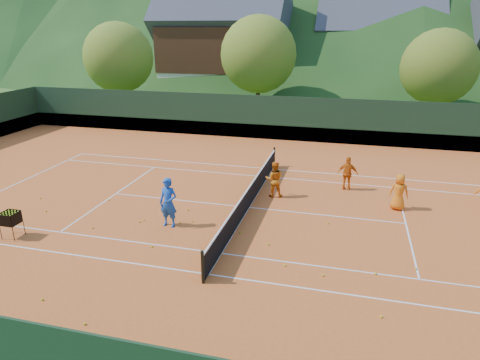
% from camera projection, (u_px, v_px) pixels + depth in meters
% --- Properties ---
extents(ground, '(400.00, 400.00, 0.00)m').
position_uv_depth(ground, '(249.00, 208.00, 18.46)').
color(ground, '#315219').
rests_on(ground, ground).
extents(clay_court, '(40.00, 24.00, 0.02)m').
position_uv_depth(clay_court, '(249.00, 208.00, 18.46)').
color(clay_court, '#C4551F').
rests_on(clay_court, ground).
extents(coach, '(0.75, 0.52, 1.96)m').
position_uv_depth(coach, '(168.00, 203.00, 16.42)').
color(coach, '#1B4FB3').
rests_on(coach, clay_court).
extents(student_a, '(0.90, 0.76, 1.65)m').
position_uv_depth(student_a, '(274.00, 179.00, 19.41)').
color(student_a, orange).
rests_on(student_a, clay_court).
extents(student_b, '(0.96, 0.44, 1.62)m').
position_uv_depth(student_b, '(348.00, 173.00, 20.22)').
color(student_b, orange).
rests_on(student_b, clay_court).
extents(student_c, '(0.84, 0.62, 1.57)m').
position_uv_depth(student_c, '(399.00, 192.00, 18.02)').
color(student_c, orange).
rests_on(student_c, clay_court).
extents(tennis_ball_0, '(0.07, 0.07, 0.07)m').
position_uv_depth(tennis_ball_0, '(192.00, 221.00, 17.04)').
color(tennis_ball_0, '#BDD423').
rests_on(tennis_ball_0, clay_court).
extents(tennis_ball_1, '(0.07, 0.07, 0.07)m').
position_uv_depth(tennis_ball_1, '(42.00, 300.00, 12.15)').
color(tennis_ball_1, '#BDD423').
rests_on(tennis_ball_1, clay_court).
extents(tennis_ball_2, '(0.07, 0.07, 0.07)m').
position_uv_depth(tennis_ball_2, '(416.00, 269.00, 13.71)').
color(tennis_ball_2, '#BDD423').
rests_on(tennis_ball_2, clay_court).
extents(tennis_ball_3, '(0.07, 0.07, 0.07)m').
position_uv_depth(tennis_ball_3, '(40.00, 198.00, 19.37)').
color(tennis_ball_3, '#BDD423').
rests_on(tennis_ball_3, clay_court).
extents(tennis_ball_4, '(0.07, 0.07, 0.07)m').
position_uv_depth(tennis_ball_4, '(93.00, 228.00, 16.50)').
color(tennis_ball_4, '#BDD423').
rests_on(tennis_ball_4, clay_court).
extents(tennis_ball_5, '(0.07, 0.07, 0.07)m').
position_uv_depth(tennis_ball_5, '(140.00, 222.00, 17.01)').
color(tennis_ball_5, '#BDD423').
rests_on(tennis_ball_5, clay_court).
extents(tennis_ball_6, '(0.07, 0.07, 0.07)m').
position_uv_depth(tennis_ball_6, '(160.00, 348.00, 10.33)').
color(tennis_ball_6, '#BDD423').
rests_on(tennis_ball_6, clay_court).
extents(tennis_ball_7, '(0.07, 0.07, 0.07)m').
position_uv_depth(tennis_ball_7, '(152.00, 247.00, 15.08)').
color(tennis_ball_7, '#BDD423').
rests_on(tennis_ball_7, clay_court).
extents(tennis_ball_8, '(0.07, 0.07, 0.07)m').
position_uv_depth(tennis_ball_8, '(20.00, 327.00, 11.04)').
color(tennis_ball_8, '#BDD423').
rests_on(tennis_ball_8, clay_court).
extents(tennis_ball_9, '(0.07, 0.07, 0.07)m').
position_uv_depth(tennis_ball_9, '(144.00, 220.00, 17.19)').
color(tennis_ball_9, '#BDD423').
rests_on(tennis_ball_9, clay_court).
extents(tennis_ball_10, '(0.07, 0.07, 0.07)m').
position_uv_depth(tennis_ball_10, '(323.00, 275.00, 13.35)').
color(tennis_ball_10, '#BDD423').
rests_on(tennis_ball_10, clay_court).
extents(tennis_ball_11, '(0.07, 0.07, 0.07)m').
position_uv_depth(tennis_ball_11, '(381.00, 317.00, 11.43)').
color(tennis_ball_11, '#BDD423').
rests_on(tennis_ball_11, clay_court).
extents(tennis_ball_12, '(0.07, 0.07, 0.07)m').
position_uv_depth(tennis_ball_12, '(376.00, 273.00, 13.44)').
color(tennis_ball_12, '#BDD423').
rests_on(tennis_ball_12, clay_court).
extents(tennis_ball_13, '(0.07, 0.07, 0.07)m').
position_uv_depth(tennis_ball_13, '(180.00, 223.00, 16.93)').
color(tennis_ball_13, '#BDD423').
rests_on(tennis_ball_13, clay_court).
extents(tennis_ball_15, '(0.07, 0.07, 0.07)m').
position_uv_depth(tennis_ball_15, '(285.00, 265.00, 13.90)').
color(tennis_ball_15, '#BDD423').
rests_on(tennis_ball_15, clay_court).
extents(tennis_ball_16, '(0.07, 0.07, 0.07)m').
position_uv_depth(tennis_ball_16, '(188.00, 210.00, 18.12)').
color(tennis_ball_16, '#BDD423').
rests_on(tennis_ball_16, clay_court).
extents(tennis_ball_17, '(0.07, 0.07, 0.07)m').
position_uv_depth(tennis_ball_17, '(109.00, 200.00, 19.19)').
color(tennis_ball_17, '#BDD423').
rests_on(tennis_ball_17, clay_court).
extents(tennis_ball_18, '(0.07, 0.07, 0.07)m').
position_uv_depth(tennis_ball_18, '(46.00, 211.00, 17.99)').
color(tennis_ball_18, '#BDD423').
rests_on(tennis_ball_18, clay_court).
extents(tennis_ball_19, '(0.07, 0.07, 0.07)m').
position_uv_depth(tennis_ball_19, '(85.00, 324.00, 11.16)').
color(tennis_ball_19, '#BDD423').
rests_on(tennis_ball_19, clay_court).
extents(tennis_ball_20, '(0.07, 0.07, 0.07)m').
position_uv_depth(tennis_ball_20, '(328.00, 223.00, 16.90)').
color(tennis_ball_20, '#BDD423').
rests_on(tennis_ball_20, clay_court).
extents(tennis_ball_21, '(0.07, 0.07, 0.07)m').
position_uv_depth(tennis_ball_21, '(240.00, 232.00, 16.13)').
color(tennis_ball_21, '#BDD423').
rests_on(tennis_ball_21, clay_court).
extents(tennis_ball_22, '(0.07, 0.07, 0.07)m').
position_uv_depth(tennis_ball_22, '(268.00, 244.00, 15.25)').
color(tennis_ball_22, '#BDD423').
rests_on(tennis_ball_22, clay_court).
extents(court_lines, '(23.83, 11.03, 0.00)m').
position_uv_depth(court_lines, '(249.00, 207.00, 18.45)').
color(court_lines, white).
rests_on(court_lines, clay_court).
extents(tennis_net, '(0.10, 12.07, 1.10)m').
position_uv_depth(tennis_net, '(249.00, 197.00, 18.28)').
color(tennis_net, black).
rests_on(tennis_net, clay_court).
extents(perimeter_fence, '(40.40, 24.24, 3.00)m').
position_uv_depth(perimeter_fence, '(249.00, 180.00, 18.03)').
color(perimeter_fence, black).
rests_on(perimeter_fence, clay_court).
extents(ball_hopper, '(0.57, 0.57, 1.00)m').
position_uv_depth(ball_hopper, '(10.00, 219.00, 15.60)').
color(ball_hopper, black).
rests_on(ball_hopper, clay_court).
extents(chalet_left, '(13.80, 9.93, 12.92)m').
position_uv_depth(chalet_left, '(224.00, 44.00, 46.26)').
color(chalet_left, beige).
rests_on(chalet_left, ground).
extents(chalet_mid, '(12.65, 8.82, 11.45)m').
position_uv_depth(chalet_mid, '(376.00, 50.00, 46.33)').
color(chalet_mid, beige).
rests_on(chalet_mid, ground).
extents(tree_a, '(6.00, 6.00, 7.88)m').
position_uv_depth(tree_a, '(118.00, 58.00, 37.01)').
color(tree_a, '#3D2718').
rests_on(tree_a, ground).
extents(tree_b, '(6.40, 6.40, 8.40)m').
position_uv_depth(tree_b, '(259.00, 54.00, 35.88)').
color(tree_b, '#402719').
rests_on(tree_b, ground).
extents(tree_c, '(5.60, 5.60, 7.35)m').
position_uv_depth(tree_c, '(439.00, 67.00, 31.86)').
color(tree_c, '#432C1A').
rests_on(tree_c, ground).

